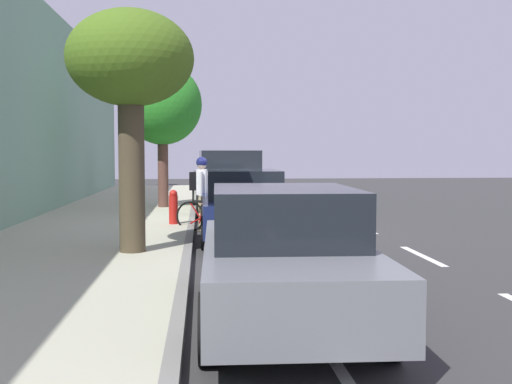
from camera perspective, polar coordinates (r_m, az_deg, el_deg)
name	(u,v)px	position (r m, az deg, el deg)	size (l,w,h in m)	color
ground	(265,232)	(15.09, 0.86, -3.62)	(58.81, 58.81, 0.00)	#333333
sidewalk	(98,231)	(15.20, -14.11, -3.41)	(4.16, 36.76, 0.14)	#B2B197
curb_edge	(191,230)	(15.01, -5.93, -3.41)	(0.16, 36.76, 0.14)	gray
lane_stripe_centre	(364,228)	(16.01, 9.73, -3.24)	(0.14, 35.80, 0.01)	white
lane_stripe_bike_edge	(252,232)	(15.07, -0.32, -3.62)	(0.12, 36.76, 0.01)	white
parked_pickup_silver_nearest	(227,185)	(19.42, -2.61, 0.67)	(2.21, 5.39, 1.95)	#B7BABF
parked_sedan_dark_blue_second	(243,205)	(13.73, -1.18, -1.20)	(1.84, 4.40, 1.52)	navy
parked_sedan_grey_mid	(284,256)	(7.09, 2.52, -5.82)	(1.91, 4.44, 1.52)	slate
bicycle_at_curb	(210,216)	(14.98, -4.16, -2.20)	(1.65, 0.75, 0.79)	black
cyclist_with_backpack	(201,185)	(15.37, -5.03, 0.62)	(0.44, 0.62, 1.79)	#C6B284
street_tree_near_cyclist	(162,105)	(20.40, -8.47, 7.77)	(2.50, 2.50, 4.57)	brown
street_tree_mid_block	(130,66)	(11.41, -11.30, 11.16)	(2.22, 2.22, 4.25)	#493E2B
pedestrian_on_phone	(129,171)	(26.21, -11.39, 1.85)	(0.26, 0.62, 1.71)	black
fire_hydrant	(173,207)	(15.57, -7.49, -1.33)	(0.22, 0.22, 0.84)	red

